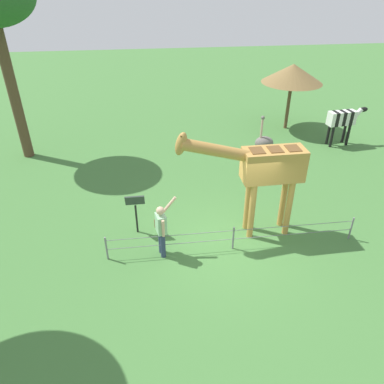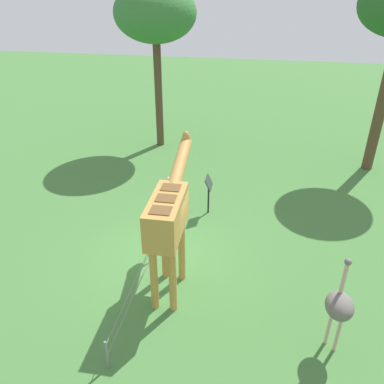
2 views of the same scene
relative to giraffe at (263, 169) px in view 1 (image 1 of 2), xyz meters
name	(u,v)px [view 1 (image 1 of 2)]	position (x,y,z in m)	size (l,w,h in m)	color
ground_plane	(231,243)	(0.88, 0.46, -2.14)	(60.00, 60.00, 0.00)	#427538
giraffe	(263,169)	(0.00, 0.00, 0.00)	(3.60, 0.73, 3.37)	#BC8942
visitor	(161,228)	(2.88, 0.68, -1.24)	(0.64, 0.57, 1.71)	navy
zebra	(343,120)	(-5.41, -5.74, -0.98)	(1.82, 0.58, 1.66)	black
ostrich	(264,143)	(-1.26, -3.76, -0.97)	(0.70, 0.56, 2.25)	#CC9E93
shade_hut_near	(293,74)	(-3.74, -7.96, 0.51)	(2.82, 2.82, 3.09)	brown
info_sign	(135,206)	(3.57, -0.42, -1.19)	(0.56, 0.21, 1.32)	black
wire_fence	(233,237)	(0.88, 0.71, -1.74)	(7.05, 0.05, 0.75)	slate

